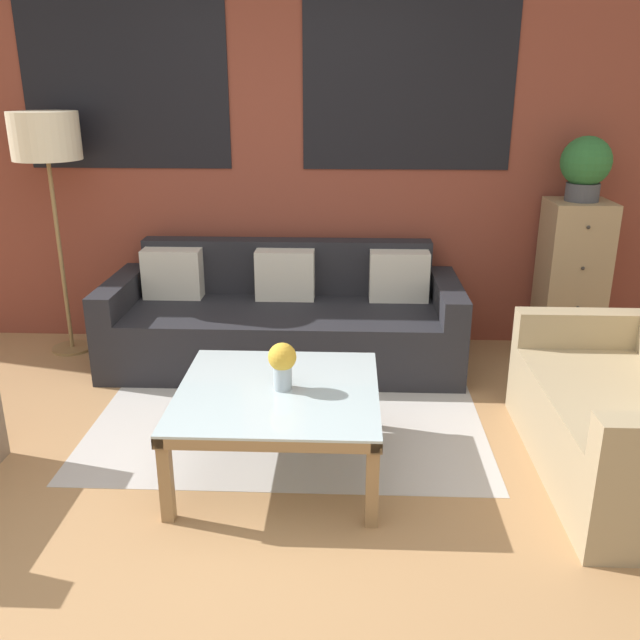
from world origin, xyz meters
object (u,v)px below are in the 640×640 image
(couch_dark, at_px, (284,322))
(drawer_cabinet, at_px, (571,280))
(potted_plant, at_px, (586,166))
(flower_vase, at_px, (282,363))
(settee_vintage, at_px, (639,417))
(floor_lamp, at_px, (46,144))
(coffee_table, at_px, (278,400))

(couch_dark, xyz_separation_m, drawer_cabinet, (1.96, 0.21, 0.26))
(potted_plant, bearing_deg, flower_vase, -139.09)
(drawer_cabinet, xyz_separation_m, flower_vase, (-1.83, -1.59, 0.03))
(drawer_cabinet, bearing_deg, settee_vintage, -94.65)
(settee_vintage, xyz_separation_m, drawer_cabinet, (0.13, 1.57, 0.23))
(floor_lamp, xyz_separation_m, flower_vase, (1.67, -1.51, -0.87))
(couch_dark, bearing_deg, flower_vase, -84.78)
(settee_vintage, height_order, potted_plant, potted_plant)
(couch_dark, height_order, potted_plant, potted_plant)
(flower_vase, bearing_deg, couch_dark, 95.22)
(floor_lamp, height_order, potted_plant, floor_lamp)
(drawer_cabinet, bearing_deg, potted_plant, 90.00)
(couch_dark, relative_size, settee_vintage, 1.64)
(coffee_table, xyz_separation_m, floor_lamp, (-1.65, 1.52, 1.07))
(couch_dark, distance_m, coffee_table, 1.39)
(coffee_table, bearing_deg, couch_dark, 94.23)
(drawer_cabinet, relative_size, potted_plant, 2.59)
(drawer_cabinet, xyz_separation_m, potted_plant, (0.00, 0.00, 0.77))
(drawer_cabinet, distance_m, flower_vase, 2.42)
(couch_dark, height_order, flower_vase, couch_dark)
(flower_vase, bearing_deg, coffee_table, -167.06)
(coffee_table, bearing_deg, flower_vase, 12.94)
(couch_dark, height_order, drawer_cabinet, drawer_cabinet)
(potted_plant, bearing_deg, drawer_cabinet, -90.00)
(flower_vase, bearing_deg, floor_lamp, 137.86)
(coffee_table, distance_m, drawer_cabinet, 2.45)
(flower_vase, bearing_deg, settee_vintage, 0.43)
(floor_lamp, height_order, flower_vase, floor_lamp)
(settee_vintage, bearing_deg, floor_lamp, 156.04)
(floor_lamp, bearing_deg, couch_dark, -5.02)
(settee_vintage, xyz_separation_m, floor_lamp, (-3.37, 1.50, 1.13))
(couch_dark, xyz_separation_m, potted_plant, (1.96, 0.21, 1.02))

